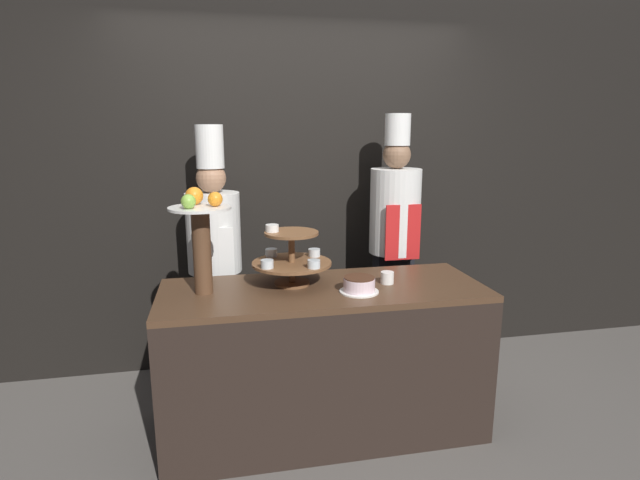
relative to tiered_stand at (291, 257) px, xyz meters
The scene contains 9 objects.
ground_plane 1.14m from the tiered_stand, 68.89° to the right, with size 14.00×14.00×0.00m, color #5B5651.
wall_back 0.99m from the tiered_stand, 79.51° to the left, with size 10.00×0.06×2.80m.
buffet_counter 0.63m from the tiered_stand, 28.38° to the right, with size 1.81×0.69×0.88m.
tiered_stand is the anchor object (origin of this frame).
fruit_pedestal 0.52m from the tiered_stand, behind, with size 0.33×0.33×0.57m.
cake_round 0.42m from the tiered_stand, 32.16° to the right, with size 0.21×0.21×0.09m.
cup_white 0.56m from the tiered_stand, ahead, with size 0.08×0.08×0.07m.
chef_left 0.71m from the tiered_stand, 127.78° to the left, with size 0.35×0.35×1.77m.
chef_center_left 0.98m from the tiered_stand, 34.25° to the left, with size 0.35×0.35×1.85m.
Camera 1 is at (-0.55, -2.27, 1.75)m, focal length 28.00 mm.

